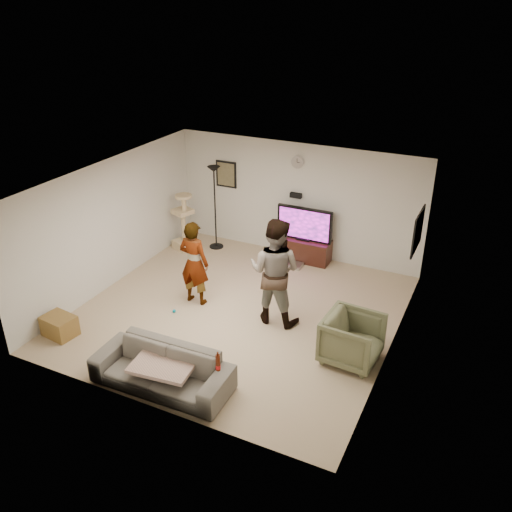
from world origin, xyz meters
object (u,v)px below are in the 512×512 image
at_px(person_right, 275,271).
at_px(sofa, 162,369).
at_px(side_table, 60,326).
at_px(tv, 304,224).
at_px(tv_stand, 303,249).
at_px(cat_tree, 183,221).
at_px(armchair, 352,339).
at_px(floor_lamp, 215,208).
at_px(beer_bottle, 218,363).
at_px(person_left, 194,263).

relative_size(person_right, sofa, 0.93).
bearing_deg(side_table, tv, 58.96).
xyz_separation_m(tv_stand, sofa, (-0.36, -4.80, 0.06)).
relative_size(cat_tree, side_table, 2.46).
xyz_separation_m(tv_stand, cat_tree, (-2.64, -0.63, 0.42)).
xyz_separation_m(sofa, armchair, (2.33, 1.80, 0.09)).
distance_m(floor_lamp, beer_bottle, 5.26).
relative_size(tv_stand, beer_bottle, 4.69).
bearing_deg(tv, cat_tree, -166.63).
relative_size(floor_lamp, sofa, 0.91).
distance_m(person_right, beer_bottle, 2.38).
bearing_deg(armchair, sofa, 131.58).
bearing_deg(floor_lamp, sofa, -69.91).
bearing_deg(sofa, beer_bottle, -1.43).
relative_size(tv, person_left, 0.75).
relative_size(tv, armchair, 1.39).
height_order(tv_stand, person_left, person_left).
xyz_separation_m(floor_lamp, cat_tree, (-0.61, -0.38, -0.29)).
xyz_separation_m(floor_lamp, armchair, (4.00, -2.75, -0.56)).
height_order(tv, beer_bottle, tv).
xyz_separation_m(tv, armchair, (1.97, -3.00, -0.45)).
relative_size(beer_bottle, armchair, 0.29).
bearing_deg(cat_tree, side_table, -90.75).
relative_size(armchair, side_table, 1.61).
height_order(cat_tree, sofa, cat_tree).
relative_size(person_left, beer_bottle, 6.49).
distance_m(floor_lamp, cat_tree, 0.77).
xyz_separation_m(cat_tree, sofa, (2.28, -4.18, -0.36)).
height_order(person_left, armchair, person_left).
bearing_deg(cat_tree, beer_bottle, -52.26).
bearing_deg(person_left, side_table, 53.88).
distance_m(tv_stand, person_right, 2.58).
distance_m(tv_stand, floor_lamp, 2.16).
height_order(floor_lamp, cat_tree, floor_lamp).
bearing_deg(cat_tree, person_left, -52.46).
bearing_deg(beer_bottle, armchair, 52.68).
xyz_separation_m(floor_lamp, person_right, (2.42, -2.20, 0.01)).
relative_size(floor_lamp, person_left, 1.17).
relative_size(floor_lamp, cat_tree, 1.43).
distance_m(tv, person_left, 2.78).
height_order(tv_stand, side_table, tv_stand).
bearing_deg(side_table, sofa, -8.16).
bearing_deg(tv, person_left, -115.26).
bearing_deg(armchair, cat_tree, 66.62).
distance_m(cat_tree, side_table, 3.87).
bearing_deg(cat_tree, person_right, -30.93).
bearing_deg(person_right, beer_bottle, 94.02).
distance_m(tv_stand, cat_tree, 2.75).
height_order(tv_stand, tv, tv).
distance_m(cat_tree, armchair, 5.19).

